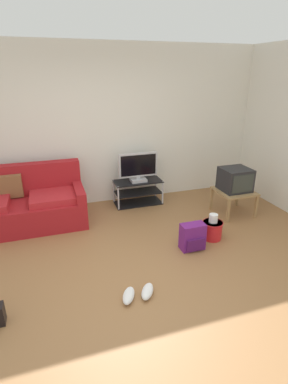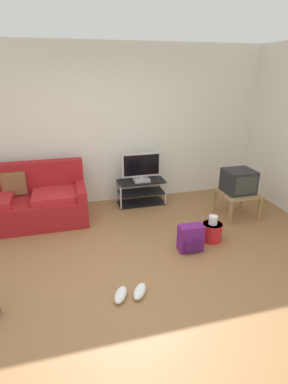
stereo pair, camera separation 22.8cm
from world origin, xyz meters
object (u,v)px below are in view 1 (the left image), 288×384
Objects in this scene: couch at (21,205)px; flat_tv at (138,168)px; tv_stand at (138,192)px; side_table at (234,193)px; sneakers_pair at (138,293)px; backpack at (193,237)px; crt_tv at (235,179)px; cleaning_bucket at (212,229)px.

couch is 2.75× the size of flat_tv.
tv_stand is 1.45× the size of side_table.
backpack is at bearing 34.95° from sneakers_pair.
couch is 1.97m from tv_stand.
crt_tv is at bearing 34.96° from sneakers_pair.
backpack is (2.20, -1.44, -0.15)m from couch.
tv_stand is 2.31× the size of backpack.
flat_tv is 1.64m from crt_tv.
crt_tv is at bearing -31.57° from flat_tv.
side_table is 0.24m from crt_tv.
side_table reaches higher than cleaning_bucket.
tv_stand is at bearing 74.95° from backpack.
crt_tv reaches higher than tv_stand.
sneakers_pair is (-2.12, -1.47, -0.31)m from side_table.
flat_tv is at bearing 6.35° from couch.
couch is 4.17× the size of crt_tv.
tv_stand is 1.23× the size of flat_tv.
couch is at bearing 153.67° from cleaning_bucket.
backpack is at bearing -158.06° from cleaning_bucket.
cleaning_bucket is (0.39, 0.16, -0.02)m from backpack.
sneakers_pair is (-0.73, -2.34, -0.64)m from flat_tv.
backpack is 1.20m from sneakers_pair.
tv_stand is 1.66m from side_table.
tv_stand is at bearing 112.88° from cleaning_bucket.
flat_tv is 1.19× the size of side_table.
backpack is at bearing -81.61° from tv_stand.
crt_tv reaches higher than sneakers_pair.
backpack is (0.25, -1.66, -0.51)m from flat_tv.
side_table is 1.40m from backpack.
cleaning_bucket is at bearing -140.17° from side_table.
cleaning_bucket is 1.61m from sneakers_pair.
backpack is (0.25, -1.68, -0.04)m from tv_stand.
crt_tv reaches higher than side_table.
sneakers_pair is at bearing -107.24° from flat_tv.
tv_stand is 2.48m from sneakers_pair.
couch is 2.47m from sneakers_pair.
tv_stand is at bearing 147.77° from crt_tv.
crt_tv is (3.35, -0.64, 0.27)m from couch.
crt_tv is at bearing -10.83° from couch.
couch is at bearing 123.30° from backpack.
cleaning_bucket is (0.64, -1.50, -0.53)m from flat_tv.
backpack is at bearing -33.27° from couch.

